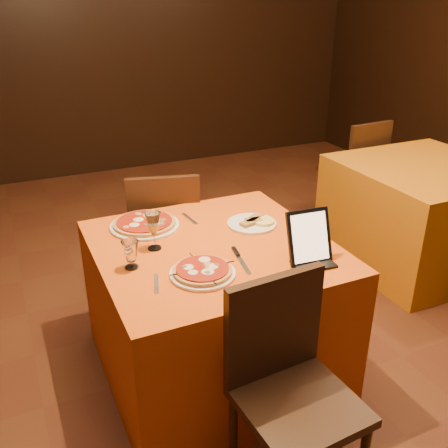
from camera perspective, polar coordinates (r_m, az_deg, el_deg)
name	(u,v)px	position (r m, az deg, el deg)	size (l,w,h in m)	color
floor	(247,347)	(2.97, 2.65, -13.90)	(6.00, 7.00, 0.01)	#5E2D19
wall_back	(97,42)	(5.67, -14.34, 19.51)	(6.00, 0.01, 2.80)	black
main_table	(214,310)	(2.60, -1.20, -9.79)	(1.10, 1.10, 0.75)	#D6520D
side_table	(421,214)	(3.95, 21.58, 1.06)	(1.10, 1.10, 0.75)	#BA680B
chair_main_near	(299,405)	(2.00, 8.60, -19.74)	(0.41, 0.41, 0.91)	black
chair_main_far	(164,235)	(3.20, -6.84, -1.26)	(0.37, 0.37, 0.91)	black
chair_side_far	(351,171)	(4.50, 14.27, 5.94)	(0.48, 0.48, 0.91)	black
pizza_near	(202,272)	(2.15, -2.48, -5.49)	(0.29, 0.29, 0.03)	white
pizza_far	(145,224)	(2.62, -9.05, -0.03)	(0.36, 0.36, 0.03)	white
cutlet_dish	(252,223)	(2.61, 3.20, 0.16)	(0.26, 0.26, 0.03)	white
wine_glass	(154,231)	(2.35, -8.05, -0.75)	(0.07, 0.07, 0.19)	#E9E684
water_glass	(131,255)	(2.22, -10.61, -3.46)	(0.07, 0.07, 0.13)	silver
tablet	(309,236)	(2.25, 9.70, -1.41)	(0.20, 0.02, 0.24)	black
knife	(241,261)	(2.26, 1.99, -4.27)	(0.24, 0.02, 0.01)	silver
fork_near	(157,284)	(2.11, -7.72, -6.76)	(0.15, 0.02, 0.01)	#ACABB2
fork_far	(190,219)	(2.68, -3.96, 0.61)	(0.17, 0.02, 0.01)	#A8A8AF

